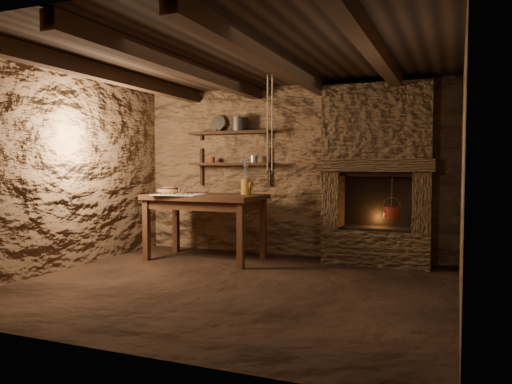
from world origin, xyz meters
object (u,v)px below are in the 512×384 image
at_px(wooden_bowl, 169,191).
at_px(work_table, 205,225).
at_px(stoneware_jug, 246,179).
at_px(red_pot, 392,211).
at_px(iron_stockpot, 239,125).

bearing_deg(wooden_bowl, work_table, -0.53).
xyz_separation_m(stoneware_jug, red_pot, (1.86, 0.33, -0.39)).
distance_m(work_table, wooden_bowl, 0.73).
height_order(stoneware_jug, red_pot, stoneware_jug).
distance_m(work_table, red_pot, 2.45).
relative_size(work_table, stoneware_jug, 3.22).
bearing_deg(red_pot, stoneware_jug, -169.79).
relative_size(work_table, wooden_bowl, 4.92).
bearing_deg(iron_stockpot, stoneware_jug, -56.07).
xyz_separation_m(iron_stockpot, red_pot, (2.16, -0.12, -1.16)).
xyz_separation_m(work_table, wooden_bowl, (-0.58, 0.01, 0.45)).
xyz_separation_m(work_table, red_pot, (2.39, 0.49, 0.22)).
distance_m(stoneware_jug, red_pot, 1.93).
height_order(stoneware_jug, wooden_bowl, stoneware_jug).
height_order(stoneware_jug, iron_stockpot, iron_stockpot).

